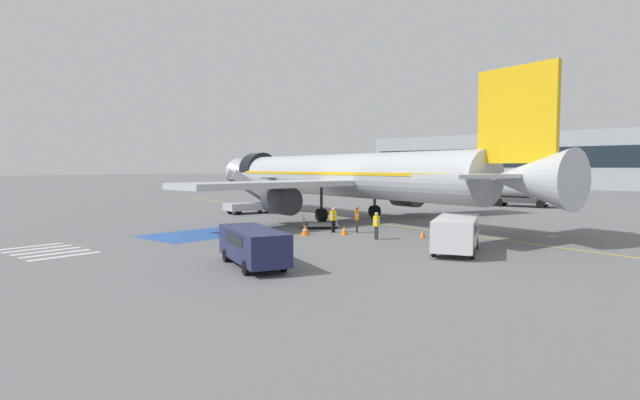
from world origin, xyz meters
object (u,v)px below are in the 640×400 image
at_px(service_van_0, 253,243).
at_px(traffic_cone_2, 305,230).
at_px(ground_crew_1, 376,224).
at_px(terminal_building, 531,161).
at_px(boarding_stairs_forward, 250,203).
at_px(traffic_cone_1, 423,234).
at_px(airliner, 343,176).
at_px(service_van_1, 456,231).
at_px(baggage_cart, 320,225).
at_px(fuel_tanker, 509,191).
at_px(traffic_cone_0, 344,230).
at_px(ground_crew_0, 357,217).
at_px(ground_crew_2, 333,218).

bearing_deg(service_van_0, traffic_cone_2, 53.83).
xyz_separation_m(ground_crew_1, terminal_building, (-20.84, 93.15, 5.20)).
xyz_separation_m(boarding_stairs_forward, traffic_cone_1, (21.77, -4.11, -0.81)).
distance_m(airliner, service_van_0, 22.68).
distance_m(ground_crew_1, terminal_building, 95.59).
bearing_deg(service_van_1, baggage_cart, 144.52).
distance_m(traffic_cone_1, terminal_building, 93.36).
distance_m(airliner, terminal_building, 84.91).
bearing_deg(traffic_cone_2, fuel_tanker, 88.53).
xyz_separation_m(fuel_tanker, traffic_cone_1, (5.67, -30.55, -1.61)).
relative_size(ground_crew_1, traffic_cone_1, 3.82).
xyz_separation_m(fuel_tanker, terminal_building, (-16.93, 59.84, 4.36)).
height_order(boarding_stairs_forward, traffic_cone_0, boarding_stairs_forward).
height_order(boarding_stairs_forward, traffic_cone_1, boarding_stairs_forward).
relative_size(fuel_tanker, traffic_cone_0, 17.75).
bearing_deg(traffic_cone_0, traffic_cone_2, -132.89).
distance_m(fuel_tanker, traffic_cone_0, 32.85).
xyz_separation_m(service_van_0, ground_crew_0, (-3.59, 12.79, 0.00)).
relative_size(baggage_cart, ground_crew_2, 1.65).
distance_m(fuel_tanker, traffic_cone_2, 34.80).
xyz_separation_m(fuel_tanker, service_van_1, (9.96, -34.61, -0.68)).
relative_size(traffic_cone_0, traffic_cone_2, 0.84).
distance_m(baggage_cart, terminal_building, 92.33).
bearing_deg(service_van_0, baggage_cart, 52.93).
bearing_deg(ground_crew_1, service_van_0, -65.07).
bearing_deg(ground_crew_2, baggage_cart, 72.91).
distance_m(ground_crew_0, ground_crew_1, 3.48).
bearing_deg(ground_crew_2, ground_crew_0, -42.47).
height_order(service_van_0, traffic_cone_1, service_van_0).
height_order(ground_crew_1, ground_crew_2, ground_crew_2).
bearing_deg(ground_crew_2, traffic_cone_2, 177.67).
height_order(airliner, ground_crew_1, airliner).
height_order(ground_crew_0, ground_crew_2, ground_crew_0).
xyz_separation_m(baggage_cart, traffic_cone_1, (8.35, 0.64, -0.03)).
bearing_deg(service_van_0, ground_crew_2, 46.48).
bearing_deg(terminal_building, baggage_cart, -81.10).
bearing_deg(fuel_tanker, terminal_building, -170.19).
bearing_deg(traffic_cone_2, airliner, 115.81).
bearing_deg(terminal_building, ground_crew_1, -77.39).
bearing_deg(traffic_cone_1, terminal_building, 104.04).
bearing_deg(traffic_cone_1, traffic_cone_2, -147.35).
bearing_deg(terminal_building, ground_crew_2, -79.81).
relative_size(airliner, baggage_cart, 14.16).
xyz_separation_m(boarding_stairs_forward, fuel_tanker, (16.09, 26.43, 0.80)).
xyz_separation_m(traffic_cone_2, terminal_building, (-16.03, 94.59, 5.85)).
relative_size(boarding_stairs_forward, ground_crew_2, 3.13).
distance_m(ground_crew_1, traffic_cone_2, 5.06).
relative_size(baggage_cart, traffic_cone_2, 4.22).
relative_size(airliner, traffic_cone_1, 90.72).
relative_size(fuel_tanker, baggage_cart, 3.54).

